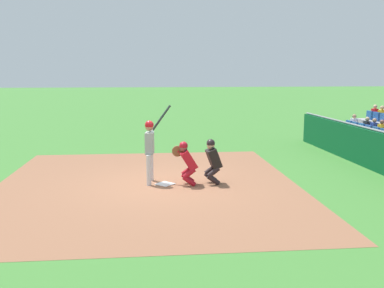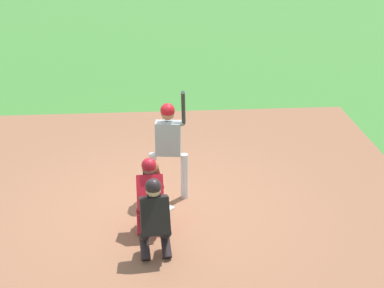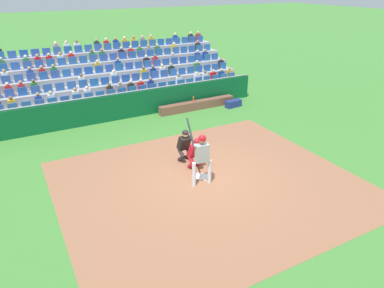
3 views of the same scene
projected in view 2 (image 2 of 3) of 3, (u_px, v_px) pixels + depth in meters
name	position (u px, v px, depth m)	size (l,w,h in m)	color
ground_plane	(157.00, 209.00, 9.40)	(160.00, 160.00, 0.00)	#417F33
infield_dirt_patch	(156.00, 195.00, 9.85)	(9.60, 8.40, 0.01)	#925E43
home_plate_marker	(157.00, 208.00, 9.39)	(0.44, 0.44, 0.02)	white
batter_at_plate	(169.00, 141.00, 9.31)	(0.70, 0.77, 2.21)	silver
catcher_crouching	(151.00, 191.00, 8.55)	(0.47, 0.71, 1.25)	#AA1421
home_plate_umpire	(155.00, 216.00, 7.88)	(0.49, 0.49, 1.30)	black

